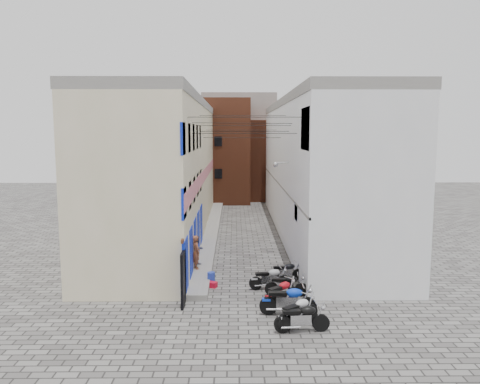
{
  "coord_description": "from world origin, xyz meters",
  "views": [
    {
      "loc": [
        -0.47,
        -18.38,
        6.87
      ],
      "look_at": [
        -0.13,
        11.65,
        3.0
      ],
      "focal_mm": 35.0,
      "sensor_mm": 36.0,
      "label": 1
    }
  ],
  "objects_px": {
    "motorcycle_b": "(298,311)",
    "motorcycle_g": "(286,270)",
    "motorcycle_a": "(302,316)",
    "water_jug_far": "(212,277)",
    "person_a": "(196,252)",
    "motorcycle_d": "(281,291)",
    "motorcycle_e": "(287,284)",
    "person_b": "(197,250)",
    "water_jug_near": "(211,278)",
    "motorcycle_c": "(288,299)",
    "red_crate": "(212,285)",
    "motorcycle_f": "(270,277)"
  },
  "relations": [
    {
      "from": "motorcycle_g",
      "to": "person_a",
      "type": "height_order",
      "value": "person_a"
    },
    {
      "from": "motorcycle_a",
      "to": "water_jug_far",
      "type": "xyz_separation_m",
      "value": [
        -3.39,
        5.51,
        -0.34
      ]
    },
    {
      "from": "motorcycle_g",
      "to": "person_a",
      "type": "relative_size",
      "value": 1.03
    },
    {
      "from": "motorcycle_b",
      "to": "motorcycle_g",
      "type": "bearing_deg",
      "value": 139.33
    },
    {
      "from": "motorcycle_f",
      "to": "water_jug_near",
      "type": "distance_m",
      "value": 2.71
    },
    {
      "from": "motorcycle_a",
      "to": "motorcycle_d",
      "type": "xyz_separation_m",
      "value": [
        -0.46,
        2.64,
        -0.02
      ]
    },
    {
      "from": "motorcycle_a",
      "to": "motorcycle_d",
      "type": "bearing_deg",
      "value": -174.29
    },
    {
      "from": "motorcycle_a",
      "to": "motorcycle_e",
      "type": "xyz_separation_m",
      "value": [
        -0.13,
        3.59,
        -0.04
      ]
    },
    {
      "from": "motorcycle_a",
      "to": "motorcycle_b",
      "type": "xyz_separation_m",
      "value": [
        -0.07,
        0.49,
        0.02
      ]
    },
    {
      "from": "motorcycle_e",
      "to": "motorcycle_g",
      "type": "distance_m",
      "value": 2.06
    },
    {
      "from": "motorcycle_c",
      "to": "person_b",
      "type": "xyz_separation_m",
      "value": [
        -3.89,
        5.8,
        0.38
      ]
    },
    {
      "from": "motorcycle_c",
      "to": "motorcycle_e",
      "type": "bearing_deg",
      "value": 176.06
    },
    {
      "from": "motorcycle_a",
      "to": "motorcycle_e",
      "type": "relative_size",
      "value": 1.07
    },
    {
      "from": "water_jug_far",
      "to": "motorcycle_a",
      "type": "bearing_deg",
      "value": -58.45
    },
    {
      "from": "motorcycle_g",
      "to": "motorcycle_d",
      "type": "bearing_deg",
      "value": -15.86
    },
    {
      "from": "motorcycle_a",
      "to": "motorcycle_d",
      "type": "distance_m",
      "value": 2.67
    },
    {
      "from": "person_b",
      "to": "water_jug_far",
      "type": "bearing_deg",
      "value": -113.37
    },
    {
      "from": "person_a",
      "to": "red_crate",
      "type": "relative_size",
      "value": 4.19
    },
    {
      "from": "motorcycle_c",
      "to": "motorcycle_d",
      "type": "xyz_separation_m",
      "value": [
        -0.16,
        1.08,
        -0.09
      ]
    },
    {
      "from": "motorcycle_c",
      "to": "water_jug_near",
      "type": "xyz_separation_m",
      "value": [
        -3.09,
        3.62,
        -0.35
      ]
    },
    {
      "from": "motorcycle_a",
      "to": "motorcycle_b",
      "type": "relative_size",
      "value": 0.97
    },
    {
      "from": "motorcycle_d",
      "to": "water_jug_far",
      "type": "bearing_deg",
      "value": -175.15
    },
    {
      "from": "motorcycle_b",
      "to": "motorcycle_c",
      "type": "height_order",
      "value": "motorcycle_c"
    },
    {
      "from": "motorcycle_c",
      "to": "water_jug_far",
      "type": "height_order",
      "value": "motorcycle_c"
    },
    {
      "from": "person_b",
      "to": "water_jug_near",
      "type": "xyz_separation_m",
      "value": [
        0.8,
        -2.18,
        -0.74
      ]
    },
    {
      "from": "motorcycle_e",
      "to": "water_jug_far",
      "type": "bearing_deg",
      "value": -114.87
    },
    {
      "from": "motorcycle_f",
      "to": "motorcycle_g",
      "type": "height_order",
      "value": "motorcycle_f"
    },
    {
      "from": "water_jug_near",
      "to": "red_crate",
      "type": "bearing_deg",
      "value": -81.11
    },
    {
      "from": "motorcycle_a",
      "to": "person_a",
      "type": "xyz_separation_m",
      "value": [
        -4.19,
        6.77,
        0.51
      ]
    },
    {
      "from": "motorcycle_c",
      "to": "motorcycle_e",
      "type": "distance_m",
      "value": 2.05
    },
    {
      "from": "motorcycle_g",
      "to": "water_jug_far",
      "type": "distance_m",
      "value": 3.46
    },
    {
      "from": "person_a",
      "to": "motorcycle_b",
      "type": "bearing_deg",
      "value": -167.88
    },
    {
      "from": "motorcycle_b",
      "to": "person_a",
      "type": "height_order",
      "value": "person_a"
    },
    {
      "from": "red_crate",
      "to": "motorcycle_c",
      "type": "bearing_deg",
      "value": -46.39
    },
    {
      "from": "person_a",
      "to": "water_jug_far",
      "type": "distance_m",
      "value": 1.71
    },
    {
      "from": "motorcycle_d",
      "to": "person_b",
      "type": "relative_size",
      "value": 1.23
    },
    {
      "from": "motorcycle_e",
      "to": "water_jug_near",
      "type": "bearing_deg",
      "value": -110.3
    },
    {
      "from": "water_jug_far",
      "to": "motorcycle_e",
      "type": "bearing_deg",
      "value": -30.6
    },
    {
      "from": "motorcycle_a",
      "to": "water_jug_far",
      "type": "distance_m",
      "value": 6.48
    },
    {
      "from": "motorcycle_d",
      "to": "person_b",
      "type": "xyz_separation_m",
      "value": [
        -3.73,
        4.72,
        0.47
      ]
    },
    {
      "from": "person_a",
      "to": "motorcycle_e",
      "type": "bearing_deg",
      "value": -149.23
    },
    {
      "from": "motorcycle_g",
      "to": "water_jug_far",
      "type": "bearing_deg",
      "value": -93.96
    },
    {
      "from": "motorcycle_d",
      "to": "motorcycle_e",
      "type": "bearing_deg",
      "value": 120.69
    },
    {
      "from": "motorcycle_b",
      "to": "water_jug_near",
      "type": "relative_size",
      "value": 3.64
    },
    {
      "from": "motorcycle_e",
      "to": "motorcycle_c",
      "type": "bearing_deg",
      "value": 1.06
    },
    {
      "from": "person_b",
      "to": "water_jug_near",
      "type": "bearing_deg",
      "value": -116.67
    },
    {
      "from": "motorcycle_a",
      "to": "water_jug_far",
      "type": "height_order",
      "value": "motorcycle_a"
    },
    {
      "from": "motorcycle_f",
      "to": "motorcycle_g",
      "type": "relative_size",
      "value": 1.09
    },
    {
      "from": "motorcycle_e",
      "to": "motorcycle_a",
      "type": "bearing_deg",
      "value": 7.87
    },
    {
      "from": "water_jug_near",
      "to": "water_jug_far",
      "type": "bearing_deg",
      "value": 90.0
    }
  ]
}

